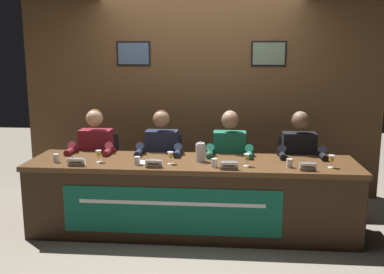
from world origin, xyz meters
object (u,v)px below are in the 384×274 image
(chair_center_left, at_px, (164,175))
(water_cup_center_left, at_px, (137,161))
(panelist_far_left, at_px, (94,155))
(water_cup_center_right, at_px, (214,163))
(nameplate_center_left, at_px, (154,163))
(water_pitcher_central, at_px, (201,152))
(water_cup_far_left, at_px, (56,159))
(juice_glass_far_left, at_px, (99,154))
(document_stack_center_left, at_px, (149,163))
(panelist_center_right, at_px, (229,157))
(chair_far_right, at_px, (296,178))
(nameplate_far_left, at_px, (76,162))
(juice_glass_far_right, at_px, (331,159))
(panelist_far_right, at_px, (300,159))
(chair_center_right, at_px, (229,176))
(juice_glass_center_left, at_px, (170,156))
(nameplate_far_right, at_px, (308,166))
(panelist_center_left, at_px, (161,156))
(conference_table, at_px, (191,186))
(chair_far_left, at_px, (100,173))
(nameplate_center_right, at_px, (229,165))
(water_cup_far_right, at_px, (289,164))

(chair_center_left, distance_m, water_cup_center_left, 0.89)
(panelist_far_left, distance_m, chair_center_left, 0.84)
(water_cup_center_right, bearing_deg, nameplate_center_left, -174.23)
(water_pitcher_central, bearing_deg, panelist_far_left, 162.26)
(water_cup_far_left, xyz_separation_m, water_cup_center_right, (1.60, -0.05, 0.00))
(nameplate_center_left, xyz_separation_m, water_cup_center_left, (-0.18, 0.07, -0.00))
(juice_glass_far_left, bearing_deg, document_stack_center_left, -0.89)
(panelist_center_right, height_order, water_cup_center_right, panelist_center_right)
(nameplate_center_left, bearing_deg, chair_far_right, 30.26)
(nameplate_far_left, xyz_separation_m, juice_glass_far_right, (2.48, 0.14, 0.05))
(panelist_far_right, bearing_deg, document_stack_center_left, -161.43)
(chair_center_right, distance_m, juice_glass_far_right, 1.29)
(juice_glass_center_left, distance_m, nameplate_far_right, 1.33)
(panelist_center_left, xyz_separation_m, juice_glass_center_left, (0.18, -0.53, 0.13))
(nameplate_center_left, bearing_deg, water_pitcher_central, 32.45)
(conference_table, bearing_deg, juice_glass_far_right, -1.58)
(panelist_center_left, xyz_separation_m, water_pitcher_central, (0.47, -0.40, 0.14))
(juice_glass_center_left, bearing_deg, juice_glass_far_left, 179.48)
(chair_far_left, bearing_deg, chair_far_right, 0.00)
(chair_far_left, bearing_deg, juice_glass_far_left, -73.56)
(conference_table, xyz_separation_m, water_cup_far_left, (-1.36, -0.06, 0.28))
(conference_table, bearing_deg, nameplate_far_right, -8.40)
(conference_table, bearing_deg, juice_glass_far_left, -178.61)
(nameplate_far_right, xyz_separation_m, water_pitcher_central, (-1.03, 0.27, 0.05))
(panelist_far_right, distance_m, juice_glass_far_right, 0.59)
(conference_table, xyz_separation_m, juice_glass_far_left, (-0.93, -0.02, 0.32))
(chair_center_left, height_order, nameplate_far_right, chair_center_left)
(chair_far_right, bearing_deg, nameplate_center_right, -130.92)
(chair_far_right, height_order, document_stack_center_left, chair_far_right)
(water_cup_center_left, bearing_deg, water_cup_center_right, -1.19)
(water_cup_center_right, distance_m, panelist_far_right, 1.10)
(water_cup_far_left, height_order, chair_center_right, chair_center_right)
(juice_glass_far_right, bearing_deg, chair_far_right, 106.31)
(chair_far_left, relative_size, panelist_far_left, 0.73)
(water_cup_far_left, bearing_deg, panelist_far_left, 68.79)
(panelist_far_left, relative_size, juice_glass_far_left, 9.85)
(chair_center_right, distance_m, chair_far_right, 0.77)
(panelist_center_right, bearing_deg, water_cup_far_left, -162.27)
(nameplate_far_left, bearing_deg, panelist_far_right, 16.67)
(panelist_far_left, height_order, panelist_far_right, same)
(nameplate_far_right, distance_m, juice_glass_far_right, 0.28)
(nameplate_center_left, distance_m, chair_center_right, 1.19)
(juice_glass_far_right, distance_m, water_cup_far_right, 0.40)
(conference_table, distance_m, chair_far_right, 1.35)
(chair_center_right, xyz_separation_m, panelist_far_right, (0.77, -0.20, 0.28))
(nameplate_far_left, bearing_deg, conference_table, 9.25)
(water_cup_center_left, relative_size, juice_glass_far_right, 0.69)
(nameplate_far_left, distance_m, nameplate_center_right, 1.50)
(chair_center_left, bearing_deg, water_pitcher_central, -51.57)
(water_cup_center_right, xyz_separation_m, document_stack_center_left, (-0.66, 0.09, -0.03))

